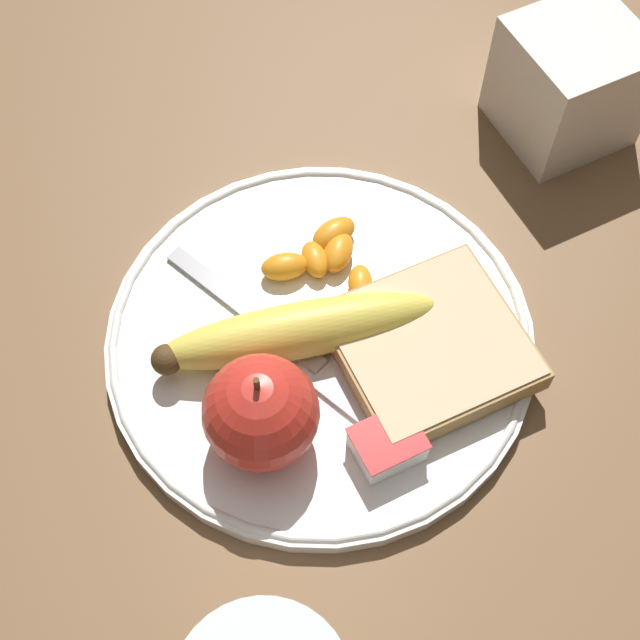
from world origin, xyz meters
The scene contains 14 objects.
ground_plane centered at (0.00, 0.00, 0.00)m, with size 3.00×3.00×0.00m, color brown.
plate centered at (0.00, 0.00, 0.01)m, with size 0.28×0.28×0.01m.
apple centered at (0.06, 0.05, 0.05)m, with size 0.07×0.07×0.08m.
banana centered at (0.02, 0.00, 0.03)m, with size 0.19×0.08×0.04m.
bread_slice centered at (-0.06, 0.04, 0.02)m, with size 0.12×0.11×0.02m.
fork centered at (0.02, 0.00, 0.01)m, with size 0.09×0.19×0.00m.
jam_packet centered at (0.00, 0.09, 0.02)m, with size 0.04×0.03×0.02m.
orange_segment_0 centered at (0.00, -0.05, 0.02)m, with size 0.04×0.03×0.02m.
orange_segment_1 centered at (-0.04, -0.06, 0.02)m, with size 0.04×0.03×0.02m.
orange_segment_2 centered at (-0.04, -0.02, 0.02)m, with size 0.03×0.03×0.02m.
orange_segment_3 centered at (-0.02, -0.05, 0.02)m, with size 0.02×0.03×0.02m.
orange_segment_4 centered at (-0.02, -0.01, 0.02)m, with size 0.03×0.03×0.01m.
orange_segment_5 centered at (-0.04, -0.05, 0.02)m, with size 0.04×0.04×0.02m.
condiment_caddy centered at (-0.25, -0.09, 0.04)m, with size 0.09×0.09×0.09m.
Camera 1 is at (0.13, 0.25, 0.53)m, focal length 50.00 mm.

